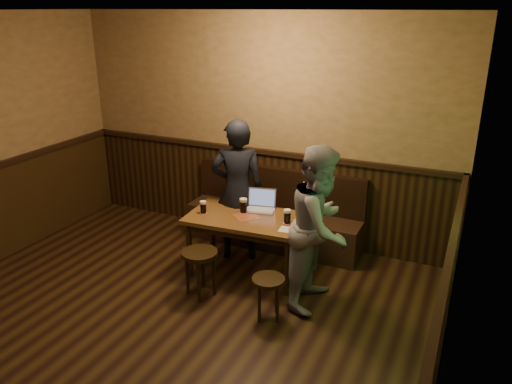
{
  "coord_description": "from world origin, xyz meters",
  "views": [
    {
      "loc": [
        2.51,
        -2.56,
        2.83
      ],
      "look_at": [
        0.49,
        1.84,
        1.03
      ],
      "focal_mm": 35.0,
      "sensor_mm": 36.0,
      "label": 1
    }
  ],
  "objects_px": {
    "person_grey": "(320,227)",
    "stool_left": "(200,260)",
    "pub_table": "(246,224)",
    "pint_left": "(203,207)",
    "person_suit": "(238,191)",
    "stool_right": "(268,286)",
    "laptop": "(261,204)",
    "pint_right": "(287,216)",
    "bench": "(275,221)",
    "pint_mid": "(243,206)"
  },
  "relations": [
    {
      "from": "person_grey",
      "to": "pint_right",
      "type": "bearing_deg",
      "value": 64.24
    },
    {
      "from": "stool_right",
      "to": "pint_left",
      "type": "height_order",
      "value": "pint_left"
    },
    {
      "from": "stool_left",
      "to": "stool_right",
      "type": "height_order",
      "value": "stool_left"
    },
    {
      "from": "pint_right",
      "to": "laptop",
      "type": "height_order",
      "value": "laptop"
    },
    {
      "from": "bench",
      "to": "pub_table",
      "type": "height_order",
      "value": "bench"
    },
    {
      "from": "pub_table",
      "to": "stool_left",
      "type": "bearing_deg",
      "value": -114.21
    },
    {
      "from": "stool_right",
      "to": "pint_left",
      "type": "distance_m",
      "value": 1.27
    },
    {
      "from": "bench",
      "to": "person_grey",
      "type": "relative_size",
      "value": 1.34
    },
    {
      "from": "pub_table",
      "to": "stool_right",
      "type": "xyz_separation_m",
      "value": [
        0.57,
        -0.71,
        -0.25
      ]
    },
    {
      "from": "stool_left",
      "to": "pint_right",
      "type": "relative_size",
      "value": 3.19
    },
    {
      "from": "pub_table",
      "to": "pint_right",
      "type": "distance_m",
      "value": 0.5
    },
    {
      "from": "pub_table",
      "to": "person_grey",
      "type": "xyz_separation_m",
      "value": [
        0.9,
        -0.22,
        0.23
      ]
    },
    {
      "from": "pint_mid",
      "to": "laptop",
      "type": "bearing_deg",
      "value": 51.08
    },
    {
      "from": "stool_right",
      "to": "person_suit",
      "type": "distance_m",
      "value": 1.4
    },
    {
      "from": "stool_left",
      "to": "laptop",
      "type": "xyz_separation_m",
      "value": [
        0.29,
        0.88,
        0.34
      ]
    },
    {
      "from": "pub_table",
      "to": "person_suit",
      "type": "relative_size",
      "value": 0.79
    },
    {
      "from": "pub_table",
      "to": "person_grey",
      "type": "distance_m",
      "value": 0.96
    },
    {
      "from": "pint_left",
      "to": "person_grey",
      "type": "xyz_separation_m",
      "value": [
        1.38,
        -0.1,
        0.06
      ]
    },
    {
      "from": "pint_left",
      "to": "pint_right",
      "type": "relative_size",
      "value": 0.93
    },
    {
      "from": "bench",
      "to": "laptop",
      "type": "relative_size",
      "value": 5.98
    },
    {
      "from": "stool_left",
      "to": "person_suit",
      "type": "xyz_separation_m",
      "value": [
        -0.03,
        0.93,
        0.44
      ]
    },
    {
      "from": "pub_table",
      "to": "laptop",
      "type": "height_order",
      "value": "laptop"
    },
    {
      "from": "stool_right",
      "to": "person_suit",
      "type": "bearing_deg",
      "value": 129.21
    },
    {
      "from": "pub_table",
      "to": "person_grey",
      "type": "height_order",
      "value": "person_grey"
    },
    {
      "from": "pint_mid",
      "to": "pint_right",
      "type": "distance_m",
      "value": 0.55
    },
    {
      "from": "pub_table",
      "to": "pint_mid",
      "type": "relative_size",
      "value": 7.92
    },
    {
      "from": "laptop",
      "to": "person_grey",
      "type": "distance_m",
      "value": 0.97
    },
    {
      "from": "stool_right",
      "to": "laptop",
      "type": "distance_m",
      "value": 1.16
    },
    {
      "from": "pint_left",
      "to": "person_grey",
      "type": "distance_m",
      "value": 1.38
    },
    {
      "from": "laptop",
      "to": "pub_table",
      "type": "bearing_deg",
      "value": -115.61
    },
    {
      "from": "stool_right",
      "to": "pint_left",
      "type": "bearing_deg",
      "value": 150.44
    },
    {
      "from": "laptop",
      "to": "person_grey",
      "type": "xyz_separation_m",
      "value": [
        0.84,
        -0.47,
        0.08
      ]
    },
    {
      "from": "pint_right",
      "to": "stool_left",
      "type": "bearing_deg",
      "value": -137.51
    },
    {
      "from": "laptop",
      "to": "person_grey",
      "type": "bearing_deg",
      "value": -42.11
    },
    {
      "from": "pub_table",
      "to": "pint_left",
      "type": "height_order",
      "value": "pint_left"
    },
    {
      "from": "stool_right",
      "to": "stool_left",
      "type": "bearing_deg",
      "value": 174.03
    },
    {
      "from": "stool_left",
      "to": "person_suit",
      "type": "height_order",
      "value": "person_suit"
    },
    {
      "from": "bench",
      "to": "stool_right",
      "type": "bearing_deg",
      "value": -69.44
    },
    {
      "from": "laptop",
      "to": "pint_right",
      "type": "bearing_deg",
      "value": -42.98
    },
    {
      "from": "pint_right",
      "to": "laptop",
      "type": "bearing_deg",
      "value": 149.8
    },
    {
      "from": "pint_mid",
      "to": "stool_right",
      "type": "bearing_deg",
      "value": -50.79
    },
    {
      "from": "person_grey",
      "to": "stool_left",
      "type": "bearing_deg",
      "value": 112.38
    },
    {
      "from": "pint_right",
      "to": "pint_left",
      "type": "bearing_deg",
      "value": -171.95
    },
    {
      "from": "pub_table",
      "to": "person_suit",
      "type": "height_order",
      "value": "person_suit"
    },
    {
      "from": "pint_right",
      "to": "person_suit",
      "type": "height_order",
      "value": "person_suit"
    },
    {
      "from": "pint_left",
      "to": "pint_mid",
      "type": "distance_m",
      "value": 0.44
    },
    {
      "from": "laptop",
      "to": "person_grey",
      "type": "relative_size",
      "value": 0.22
    },
    {
      "from": "pint_mid",
      "to": "person_grey",
      "type": "distance_m",
      "value": 1.03
    },
    {
      "from": "stool_right",
      "to": "laptop",
      "type": "bearing_deg",
      "value": 117.88
    },
    {
      "from": "stool_left",
      "to": "person_grey",
      "type": "height_order",
      "value": "person_grey"
    }
  ]
}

